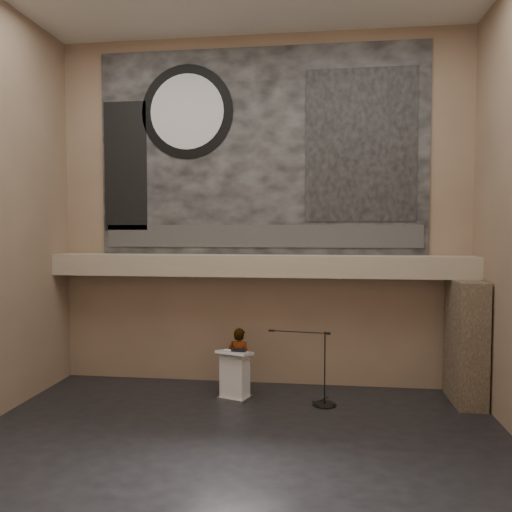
# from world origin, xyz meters

# --- Properties ---
(floor) EXTENTS (10.00, 10.00, 0.00)m
(floor) POSITION_xyz_m (0.00, 0.00, 0.00)
(floor) COLOR black
(floor) RESTS_ON ground
(wall_back) EXTENTS (10.00, 0.02, 8.50)m
(wall_back) POSITION_xyz_m (0.00, 4.00, 4.25)
(wall_back) COLOR #78614C
(wall_back) RESTS_ON floor
(wall_front) EXTENTS (10.00, 0.02, 8.50)m
(wall_front) POSITION_xyz_m (0.00, -4.00, 4.25)
(wall_front) COLOR #78614C
(wall_front) RESTS_ON floor
(soffit) EXTENTS (10.00, 0.80, 0.50)m
(soffit) POSITION_xyz_m (0.00, 3.60, 2.95)
(soffit) COLOR gray
(soffit) RESTS_ON wall_back
(sprinkler_left) EXTENTS (0.04, 0.04, 0.06)m
(sprinkler_left) POSITION_xyz_m (-1.60, 3.55, 2.67)
(sprinkler_left) COLOR #B2893D
(sprinkler_left) RESTS_ON soffit
(sprinkler_right) EXTENTS (0.04, 0.04, 0.06)m
(sprinkler_right) POSITION_xyz_m (1.90, 3.55, 2.67)
(sprinkler_right) COLOR #B2893D
(sprinkler_right) RESTS_ON soffit
(banner) EXTENTS (8.00, 0.05, 5.00)m
(banner) POSITION_xyz_m (0.00, 3.97, 5.70)
(banner) COLOR black
(banner) RESTS_ON wall_back
(banner_text_strip) EXTENTS (7.76, 0.02, 0.55)m
(banner_text_strip) POSITION_xyz_m (0.00, 3.93, 3.65)
(banner_text_strip) COLOR #313131
(banner_text_strip) RESTS_ON banner
(banner_clock_rim) EXTENTS (2.30, 0.02, 2.30)m
(banner_clock_rim) POSITION_xyz_m (-1.80, 3.93, 6.70)
(banner_clock_rim) COLOR black
(banner_clock_rim) RESTS_ON banner
(banner_clock_face) EXTENTS (1.84, 0.02, 1.84)m
(banner_clock_face) POSITION_xyz_m (-1.80, 3.91, 6.70)
(banner_clock_face) COLOR silver
(banner_clock_face) RESTS_ON banner
(banner_building_print) EXTENTS (2.60, 0.02, 3.60)m
(banner_building_print) POSITION_xyz_m (2.40, 3.93, 5.80)
(banner_building_print) COLOR black
(banner_building_print) RESTS_ON banner
(banner_brick_print) EXTENTS (1.10, 0.02, 3.20)m
(banner_brick_print) POSITION_xyz_m (-3.40, 3.93, 5.40)
(banner_brick_print) COLOR black
(banner_brick_print) RESTS_ON banner
(stone_pier) EXTENTS (0.60, 1.40, 2.70)m
(stone_pier) POSITION_xyz_m (4.65, 3.15, 1.35)
(stone_pier) COLOR #423528
(stone_pier) RESTS_ON floor
(lectern) EXTENTS (0.86, 0.73, 1.14)m
(lectern) POSITION_xyz_m (-0.41, 2.67, 0.55)
(lectern) COLOR silver
(lectern) RESTS_ON floor
(binder) EXTENTS (0.37, 0.32, 0.04)m
(binder) POSITION_xyz_m (-0.33, 2.68, 1.12)
(binder) COLOR black
(binder) RESTS_ON lectern
(papers) EXTENTS (0.20, 0.28, 0.00)m
(papers) POSITION_xyz_m (-0.58, 2.64, 1.10)
(papers) COLOR white
(papers) RESTS_ON lectern
(speaker_person) EXTENTS (0.63, 0.49, 1.53)m
(speaker_person) POSITION_xyz_m (-0.38, 3.12, 0.77)
(speaker_person) COLOR silver
(speaker_person) RESTS_ON floor
(mic_stand) EXTENTS (1.50, 0.52, 1.61)m
(mic_stand) POSITION_xyz_m (1.54, 2.59, 0.25)
(mic_stand) COLOR black
(mic_stand) RESTS_ON floor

